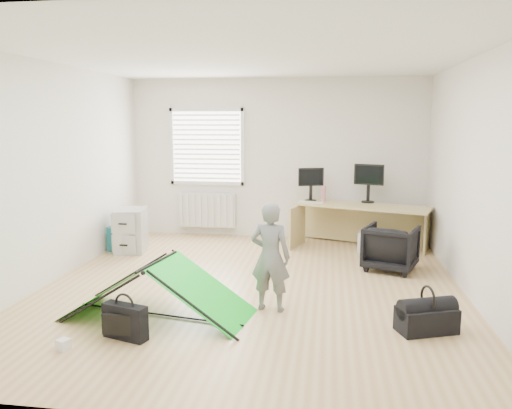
# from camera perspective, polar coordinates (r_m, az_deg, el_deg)

# --- Properties ---
(ground) EXTENTS (5.50, 5.50, 0.00)m
(ground) POSITION_cam_1_polar(r_m,az_deg,el_deg) (6.11, -0.56, -9.45)
(ground) COLOR tan
(ground) RESTS_ON ground
(back_wall) EXTENTS (5.00, 0.02, 2.70)m
(back_wall) POSITION_cam_1_polar(r_m,az_deg,el_deg) (8.53, 2.32, 5.22)
(back_wall) COLOR silver
(back_wall) RESTS_ON ground
(window) EXTENTS (1.20, 0.06, 1.20)m
(window) POSITION_cam_1_polar(r_m,az_deg,el_deg) (8.69, -5.65, 6.58)
(window) COLOR silver
(window) RESTS_ON back_wall
(radiator) EXTENTS (1.00, 0.12, 0.60)m
(radiator) POSITION_cam_1_polar(r_m,az_deg,el_deg) (8.77, -5.60, -0.63)
(radiator) COLOR silver
(radiator) RESTS_ON back_wall
(desk) EXTENTS (2.14, 1.26, 0.69)m
(desk) POSITION_cam_1_polar(r_m,az_deg,el_deg) (8.00, 11.95, -2.52)
(desk) COLOR tan
(desk) RESTS_ON ground
(filing_cabinet) EXTENTS (0.52, 0.64, 0.66)m
(filing_cabinet) POSITION_cam_1_polar(r_m,az_deg,el_deg) (7.90, -14.10, -2.87)
(filing_cabinet) COLOR #A5A7AA
(filing_cabinet) RESTS_ON ground
(monitor_left) EXTENTS (0.42, 0.22, 0.40)m
(monitor_left) POSITION_cam_1_polar(r_m,az_deg,el_deg) (8.17, 6.28, 1.78)
(monitor_left) COLOR black
(monitor_left) RESTS_ON desk
(monitor_right) EXTENTS (0.48, 0.25, 0.45)m
(monitor_right) POSITION_cam_1_polar(r_m,az_deg,el_deg) (8.18, 12.71, 1.80)
(monitor_right) COLOR black
(monitor_right) RESTS_ON desk
(keyboard) EXTENTS (0.41, 0.19, 0.02)m
(keyboard) POSITION_cam_1_polar(r_m,az_deg,el_deg) (8.03, 6.32, 0.26)
(keyboard) COLOR beige
(keyboard) RESTS_ON desk
(thermos) EXTENTS (0.08, 0.08, 0.25)m
(thermos) POSITION_cam_1_polar(r_m,az_deg,el_deg) (8.13, 7.72, 1.19)
(thermos) COLOR #BA6871
(thermos) RESTS_ON desk
(office_chair) EXTENTS (0.84, 0.85, 0.61)m
(office_chair) POSITION_cam_1_polar(r_m,az_deg,el_deg) (6.97, 15.15, -4.79)
(office_chair) COLOR black
(office_chair) RESTS_ON ground
(person) EXTENTS (0.46, 0.33, 1.16)m
(person) POSITION_cam_1_polar(r_m,az_deg,el_deg) (5.25, 1.65, -5.98)
(person) COLOR slate
(person) RESTS_ON ground
(kite) EXTENTS (1.97, 1.12, 0.58)m
(kite) POSITION_cam_1_polar(r_m,az_deg,el_deg) (5.26, -11.13, -9.44)
(kite) COLOR #13D228
(kite) RESTS_ON ground
(storage_crate) EXTENTS (0.60, 0.48, 0.30)m
(storage_crate) POSITION_cam_1_polar(r_m,az_deg,el_deg) (7.91, 13.65, -4.18)
(storage_crate) COLOR silver
(storage_crate) RESTS_ON ground
(tote_bag) EXTENTS (0.34, 0.19, 0.38)m
(tote_bag) POSITION_cam_1_polar(r_m,az_deg,el_deg) (7.97, -15.48, -3.86)
(tote_bag) COLOR #1C707E
(tote_bag) RESTS_ON ground
(laptop_bag) EXTENTS (0.45, 0.25, 0.33)m
(laptop_bag) POSITION_cam_1_polar(r_m,az_deg,el_deg) (4.85, -14.72, -12.82)
(laptop_bag) COLOR black
(laptop_bag) RESTS_ON ground
(white_box) EXTENTS (0.13, 0.13, 0.10)m
(white_box) POSITION_cam_1_polar(r_m,az_deg,el_deg) (4.84, -21.16, -14.70)
(white_box) COLOR silver
(white_box) RESTS_ON ground
(duffel_bag) EXTENTS (0.61, 0.45, 0.24)m
(duffel_bag) POSITION_cam_1_polar(r_m,az_deg,el_deg) (5.12, 18.91, -12.37)
(duffel_bag) COLOR black
(duffel_bag) RESTS_ON ground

